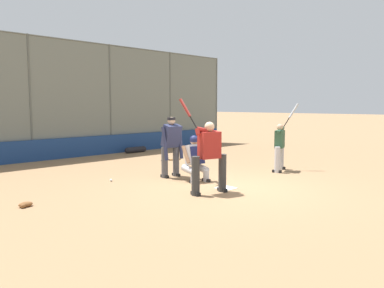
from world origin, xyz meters
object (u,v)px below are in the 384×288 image
batter_on_deck (280,145)px  equipment_bag_dugout_side (136,150)px  catcher_behind_plate (196,158)px  umpire_home (171,145)px  fielding_glove_on_dirt (25,205)px  baseball_loose (111,180)px  spare_bat_near_backstop (173,159)px  batter_at_plate (209,155)px

batter_on_deck → equipment_bag_dugout_side: batter_on_deck is taller
catcher_behind_plate → umpire_home: size_ratio=0.72×
umpire_home → equipment_bag_dugout_side: bearing=-110.8°
fielding_glove_on_dirt → baseball_loose: fielding_glove_on_dirt is taller
catcher_behind_plate → spare_bat_near_backstop: catcher_behind_plate is taller
equipment_bag_dugout_side → spare_bat_near_backstop: bearing=83.6°
batter_at_plate → spare_bat_near_backstop: size_ratio=2.67×
spare_bat_near_backstop → fielding_glove_on_dirt: size_ratio=2.96×
catcher_behind_plate → spare_bat_near_backstop: 4.06m
batter_on_deck → baseball_loose: size_ratio=28.62×
baseball_loose → batter_on_deck: bearing=154.6°
baseball_loose → equipment_bag_dugout_side: bearing=-131.6°
catcher_behind_plate → batter_on_deck: batter_on_deck is taller
baseball_loose → batter_at_plate: bearing=108.2°
spare_bat_near_backstop → baseball_loose: 4.21m
batter_on_deck → equipment_bag_dugout_side: bearing=72.5°
batter_on_deck → spare_bat_near_backstop: bearing=80.3°
umpire_home → batter_on_deck: 3.51m
catcher_behind_plate → equipment_bag_dugout_side: 6.74m
spare_bat_near_backstop → baseball_loose: size_ratio=11.25×
fielding_glove_on_dirt → baseball_loose: size_ratio=3.80×
batter_at_plate → baseball_loose: 3.06m
catcher_behind_plate → batter_on_deck: bearing=174.8°
fielding_glove_on_dirt → baseball_loose: bearing=-159.2°
batter_at_plate → fielding_glove_on_dirt: batter_at_plate is taller
fielding_glove_on_dirt → equipment_bag_dugout_side: 8.81m
batter_at_plate → umpire_home: 2.22m
umpire_home → spare_bat_near_backstop: size_ratio=2.08×
umpire_home → baseball_loose: umpire_home is taller
batter_at_plate → equipment_bag_dugout_side: 8.13m
spare_bat_near_backstop → equipment_bag_dugout_side: equipment_bag_dugout_side is taller
umpire_home → equipment_bag_dugout_side: umpire_home is taller
batter_at_plate → baseball_loose: (0.92, -2.78, -0.88)m
batter_on_deck → baseball_loose: 5.28m
batter_on_deck → fielding_glove_on_dirt: size_ratio=7.53×
batter_at_plate → fielding_glove_on_dirt: (3.54, -1.78, -0.87)m
catcher_behind_plate → batter_on_deck: 3.13m
umpire_home → fielding_glove_on_dirt: bearing=9.3°
batter_on_deck → equipment_bag_dugout_side: 6.95m
batter_at_plate → baseball_loose: bearing=-58.5°
catcher_behind_plate → equipment_bag_dugout_side: (-2.47, -6.25, -0.52)m
umpire_home → spare_bat_near_backstop: umpire_home is taller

